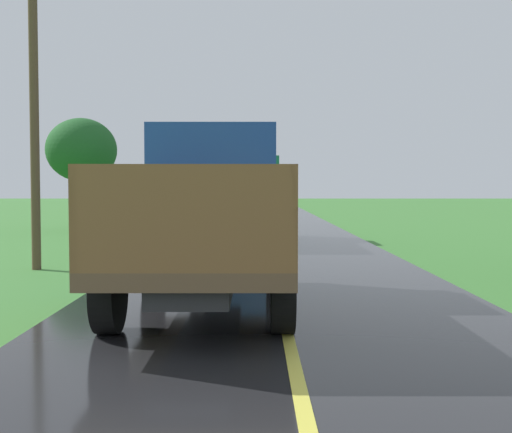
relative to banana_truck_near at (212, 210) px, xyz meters
name	(u,v)px	position (x,y,z in m)	size (l,w,h in m)	color
banana_truck_near	(212,210)	(0.00, 0.00, 0.00)	(2.38, 5.82, 2.80)	#2D2D30
banana_truck_far	(249,198)	(0.43, 11.32, 0.00)	(2.38, 5.81, 2.80)	#2D2D30
utility_pole_roadside	(36,101)	(-4.17, 4.18, 2.25)	(1.92, 0.20, 6.90)	brown
roadside_tree_near_left	(83,150)	(-6.51, 16.87, 1.87)	(2.91, 2.91, 4.67)	#4C3823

